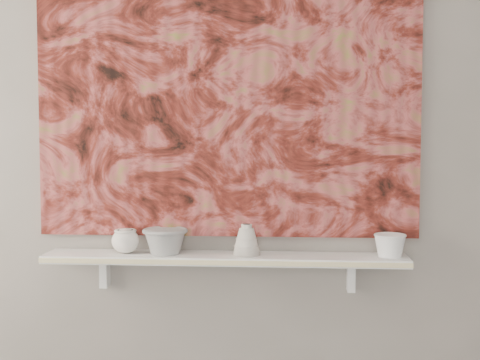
# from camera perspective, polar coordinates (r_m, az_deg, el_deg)

# --- Properties ---
(wall_back) EXTENTS (3.60, 0.00, 3.60)m
(wall_back) POSITION_cam_1_polar(r_m,az_deg,el_deg) (2.64, -1.14, 3.00)
(wall_back) COLOR gray
(wall_back) RESTS_ON floor
(shelf) EXTENTS (1.40, 0.18, 0.03)m
(shelf) POSITION_cam_1_polar(r_m,az_deg,el_deg) (2.59, -1.33, -6.70)
(shelf) COLOR white
(shelf) RESTS_ON wall_back
(shelf_stripe) EXTENTS (1.40, 0.01, 0.02)m
(shelf_stripe) POSITION_cam_1_polar(r_m,az_deg,el_deg) (2.50, -1.53, -7.09)
(shelf_stripe) COLOR beige
(shelf_stripe) RESTS_ON shelf
(bracket_left) EXTENTS (0.03, 0.06, 0.12)m
(bracket_left) POSITION_cam_1_polar(r_m,az_deg,el_deg) (2.76, -11.46, -7.71)
(bracket_left) COLOR white
(bracket_left) RESTS_ON wall_back
(bracket_right) EXTENTS (0.03, 0.06, 0.12)m
(bracket_right) POSITION_cam_1_polar(r_m,az_deg,el_deg) (2.67, 9.45, -8.08)
(bracket_right) COLOR white
(bracket_right) RESTS_ON wall_back
(painting) EXTENTS (1.50, 0.02, 1.10)m
(painting) POSITION_cam_1_polar(r_m,az_deg,el_deg) (2.63, -1.18, 7.13)
(painting) COLOR maroon
(painting) RESTS_ON wall_back
(house_motif) EXTENTS (0.09, 0.00, 0.08)m
(house_motif) POSITION_cam_1_polar(r_m,az_deg,el_deg) (2.62, 8.66, 0.36)
(house_motif) COLOR black
(house_motif) RESTS_ON painting
(bowl_grey) EXTENTS (0.19, 0.19, 0.10)m
(bowl_grey) POSITION_cam_1_polar(r_m,az_deg,el_deg) (2.61, -6.41, -5.17)
(bowl_grey) COLOR gray
(bowl_grey) RESTS_ON shelf
(cup_cream) EXTENTS (0.12, 0.12, 0.10)m
(cup_cream) POSITION_cam_1_polar(r_m,az_deg,el_deg) (2.65, -9.75, -5.14)
(cup_cream) COLOR silver
(cup_cream) RESTS_ON shelf
(bell_vessel) EXTENTS (0.11, 0.11, 0.12)m
(bell_vessel) POSITION_cam_1_polar(r_m,az_deg,el_deg) (2.57, 0.56, -5.10)
(bell_vessel) COLOR beige
(bell_vessel) RESTS_ON shelf
(bowl_white) EXTENTS (0.13, 0.13, 0.09)m
(bowl_white) POSITION_cam_1_polar(r_m,az_deg,el_deg) (2.60, 12.67, -5.45)
(bowl_white) COLOR white
(bowl_white) RESTS_ON shelf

